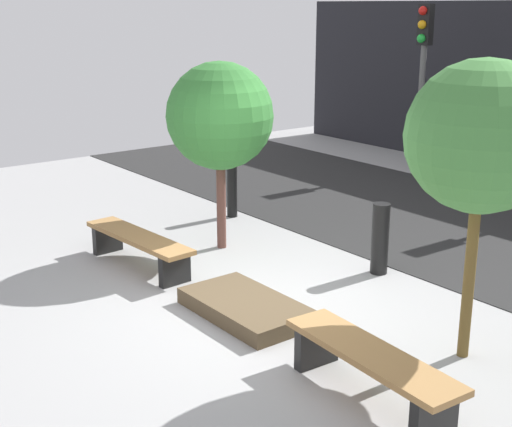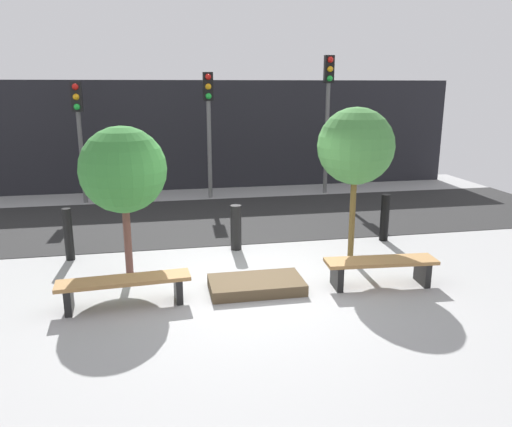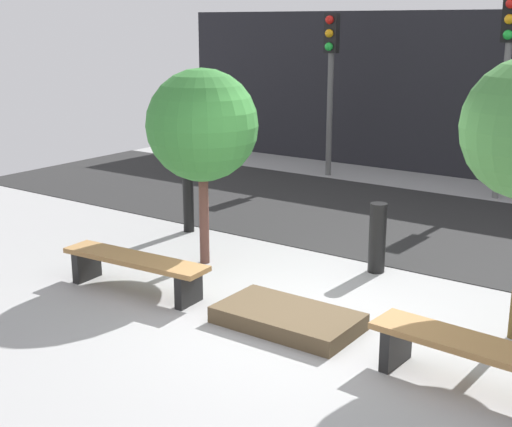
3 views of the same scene
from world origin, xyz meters
name	(u,v)px [view 1 (image 1 of 3)]	position (x,y,z in m)	size (l,w,h in m)	color
ground_plane	(263,309)	(0.00, 0.00, 0.00)	(18.00, 18.00, 0.00)	#979797
road_strip	(492,236)	(0.00, 4.29, 0.01)	(18.00, 4.35, 0.01)	#252525
bench_left	(139,244)	(-2.03, -0.44, 0.32)	(1.96, 0.55, 0.44)	black
bench_right	(370,364)	(2.03, -0.44, 0.33)	(1.85, 0.58, 0.45)	black
planter_bed	(246,307)	(0.00, -0.24, 0.09)	(1.50, 0.84, 0.18)	brown
tree_behind_left_bench	(220,116)	(-2.03, 0.86, 1.84)	(1.44, 1.44, 2.57)	brown
tree_behind_right_bench	(482,138)	(2.03, 0.86, 2.14)	(1.38, 1.38, 2.84)	brown
bollard_far_left	(232,186)	(-3.17, 1.86, 0.50)	(0.17, 0.17, 1.00)	black
bollard_left	(380,239)	(0.00, 1.86, 0.45)	(0.22, 0.22, 0.91)	black
traffic_light_west	(423,57)	(-3.52, 6.75, 2.29)	(0.28, 0.27, 3.29)	#585858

